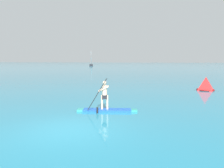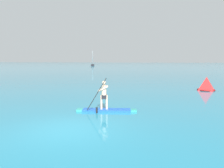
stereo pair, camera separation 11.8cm
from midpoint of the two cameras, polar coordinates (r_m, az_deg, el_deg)
The scene contains 4 objects.
ground at distance 9.29m, azimuth -11.21°, elevation -11.29°, with size 440.00×440.00×0.00m, color teal.
paddleboarder_mid_center at distance 12.17m, azimuth -1.82°, elevation -5.41°, with size 3.26×1.26×1.88m.
race_marker_buoy at distance 22.02m, azimuth 22.57°, elevation -0.09°, with size 1.77×1.77×1.23m.
sailboat_left_horizon at distance 104.83m, azimuth -5.35°, elevation 5.09°, with size 3.20×6.15×7.00m.
Camera 1 is at (3.77, -8.02, 2.77)m, focal length 35.98 mm.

